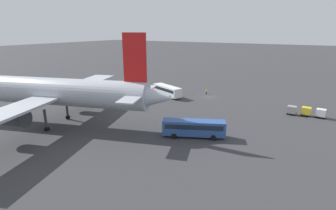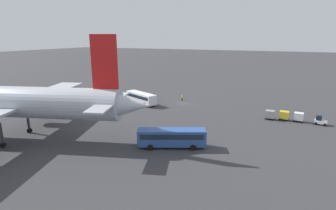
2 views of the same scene
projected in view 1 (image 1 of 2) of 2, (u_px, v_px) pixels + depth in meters
ground_plane at (208, 97)px, 77.25m from camera, size 600.00×600.00×0.00m
airplane at (47, 92)px, 53.19m from camera, size 52.37×45.27×18.73m
shuttle_bus_near at (167, 90)px, 77.59m from camera, size 10.86×6.81×3.11m
shuttle_bus_far at (194, 127)px, 48.19m from camera, size 11.50×6.96×3.20m
worker_person at (206, 92)px, 80.09m from camera, size 0.38×0.38×1.74m
cargo_cart_white at (321, 113)px, 58.74m from camera, size 2.09×1.80×2.06m
cargo_cart_yellow at (306, 111)px, 60.12m from camera, size 2.09×1.80×2.06m
cargo_cart_grey at (292, 110)px, 61.01m from camera, size 2.09×1.80×2.06m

